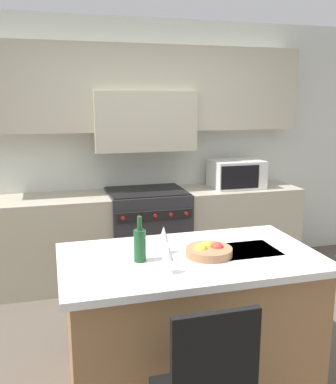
{
  "coord_description": "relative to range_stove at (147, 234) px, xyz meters",
  "views": [
    {
      "loc": [
        -0.95,
        -2.45,
        1.86
      ],
      "look_at": [
        -0.06,
        0.74,
        1.15
      ],
      "focal_mm": 40.0,
      "sensor_mm": 36.0,
      "label": 1
    }
  ],
  "objects": [
    {
      "name": "back_cabinetry",
      "position": [
        0.0,
        0.27,
        1.12
      ],
      "size": [
        10.0,
        0.46,
        2.7
      ],
      "color": "silver",
      "rests_on": "ground_plane"
    },
    {
      "name": "wine_glass_near",
      "position": [
        -0.34,
        -2.04,
        0.55
      ],
      "size": [
        0.07,
        0.07,
        0.18
      ],
      "color": "white",
      "rests_on": "kitchen_island"
    },
    {
      "name": "back_counter",
      "position": [
        0.0,
        0.02,
        -0.01
      ],
      "size": [
        3.36,
        0.62,
        0.92
      ],
      "color": "#B2AD93",
      "rests_on": "ground_plane"
    },
    {
      "name": "wine_bottle",
      "position": [
        -0.45,
        -1.82,
        0.53
      ],
      "size": [
        0.07,
        0.07,
        0.28
      ],
      "color": "#194723",
      "rests_on": "kitchen_island"
    },
    {
      "name": "microwave",
      "position": [
        1.01,
        0.02,
        0.6
      ],
      "size": [
        0.55,
        0.42,
        0.3
      ],
      "color": "silver",
      "rests_on": "back_counter"
    },
    {
      "name": "kitchen_island",
      "position": [
        -0.13,
        -1.8,
        -0.02
      ],
      "size": [
        1.64,
        0.93,
        0.9
      ],
      "color": "olive",
      "rests_on": "ground_plane"
    },
    {
      "name": "wine_glass_far",
      "position": [
        -0.28,
        -1.72,
        0.55
      ],
      "size": [
        0.07,
        0.07,
        0.18
      ],
      "color": "white",
      "rests_on": "kitchen_island"
    },
    {
      "name": "range_stove",
      "position": [
        0.0,
        0.0,
        0.0
      ],
      "size": [
        0.81,
        0.7,
        0.95
      ],
      "color": "#2D2D33",
      "rests_on": "ground_plane"
    },
    {
      "name": "fruit_bowl",
      "position": [
        -0.02,
        -1.84,
        0.46
      ],
      "size": [
        0.3,
        0.3,
        0.09
      ],
      "color": "#996B47",
      "rests_on": "kitchen_island"
    },
    {
      "name": "ground_plane",
      "position": [
        0.0,
        -1.79,
        -0.47
      ],
      "size": [
        10.0,
        10.0,
        0.0
      ],
      "primitive_type": "plane",
      "color": "brown"
    }
  ]
}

